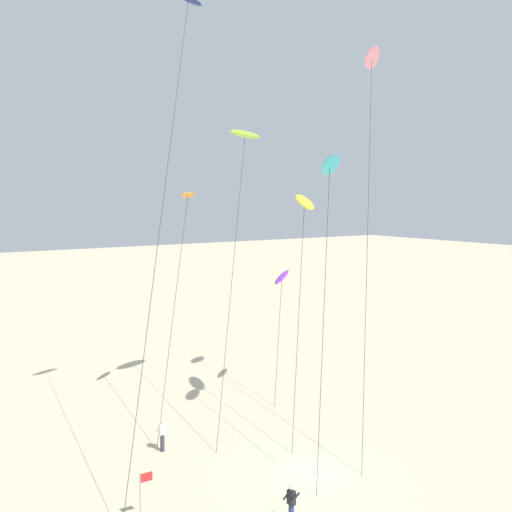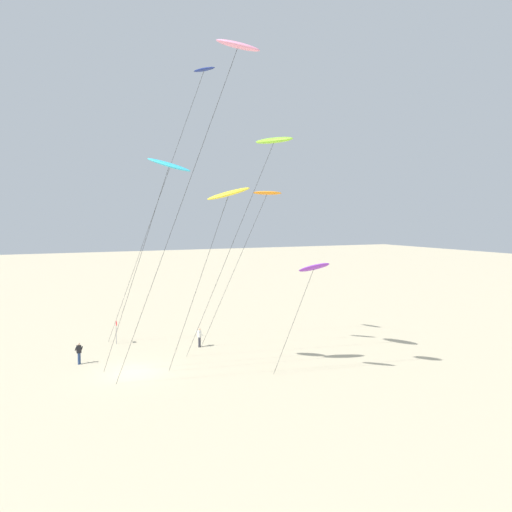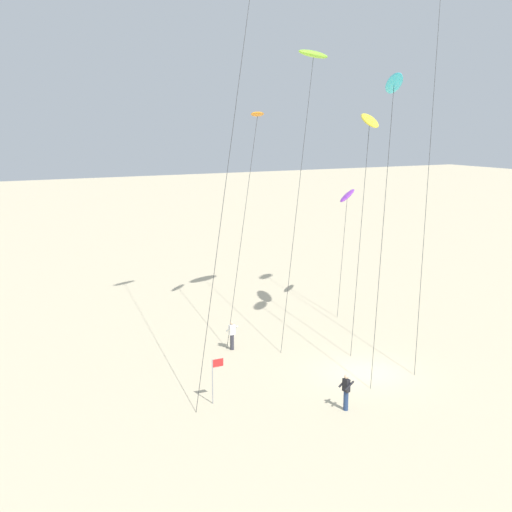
{
  "view_description": "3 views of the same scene",
  "coord_description": "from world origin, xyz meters",
  "views": [
    {
      "loc": [
        -18.91,
        -23.33,
        13.18
      ],
      "look_at": [
        0.68,
        5.43,
        9.88
      ],
      "focal_mm": 46.37,
      "sensor_mm": 36.0,
      "label": 1
    },
    {
      "loc": [
        34.23,
        -5.88,
        11.04
      ],
      "look_at": [
        1.44,
        9.13,
        8.21
      ],
      "focal_mm": 33.49,
      "sensor_mm": 36.0,
      "label": 2
    },
    {
      "loc": [
        -20.58,
        -26.66,
        12.61
      ],
      "look_at": [
        -1.29,
        9.46,
        4.58
      ],
      "focal_mm": 48.0,
      "sensor_mm": 36.0,
      "label": 3
    }
  ],
  "objects": [
    {
      "name": "kite_cyan",
      "position": [
        2.88,
        2.11,
        14.47
      ],
      "size": [
        5.06,
        5.47,
        15.22
      ],
      "color": "#33BFE0",
      "rests_on": "ground"
    },
    {
      "name": "kite_flyer_nearest",
      "position": [
        -4.43,
        6.47,
        0.89
      ],
      "size": [
        0.6,
        0.58,
        1.67
      ],
      "color": "#33333D",
      "rests_on": "ground"
    },
    {
      "name": "kite_orange",
      "position": [
        -0.45,
        10.89,
        12.91
      ],
      "size": [
        5.29,
        5.33,
        13.33
      ],
      "color": "orange",
      "rests_on": "ground"
    },
    {
      "name": "kite_purple",
      "position": [
        6.57,
        11.09,
        7.68
      ],
      "size": [
        3.14,
        2.97,
        8.28
      ],
      "color": "purple",
      "rests_on": "ground"
    },
    {
      "name": "ground_plane",
      "position": [
        0.0,
        0.0,
        0.0
      ],
      "size": [
        260.0,
        260.0,
        0.0
      ],
      "primitive_type": "plane",
      "color": "beige"
    },
    {
      "name": "kite_yellow",
      "position": [
        4.21,
        5.81,
        12.65
      ],
      "size": [
        4.42,
        4.91,
        13.32
      ],
      "color": "yellow",
      "rests_on": "ground"
    },
    {
      "name": "kite_flyer_middle",
      "position": [
        -3.59,
        -3.33,
        0.89
      ],
      "size": [
        0.54,
        0.56,
        1.67
      ],
      "color": "navy",
      "rests_on": "ground"
    },
    {
      "name": "kite_lime",
      "position": [
        2.89,
        9.86,
        16.62
      ],
      "size": [
        6.88,
        6.41,
        17.03
      ],
      "color": "#8CD833",
      "rests_on": "ground"
    },
    {
      "name": "marker_flag",
      "position": [
        -8.37,
        0.12,
        1.49
      ],
      "size": [
        0.56,
        0.05,
        2.1
      ],
      "color": "gray",
      "rests_on": "ground"
    }
  ]
}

